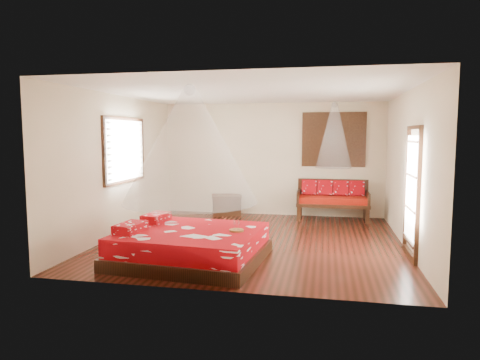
% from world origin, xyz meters
% --- Properties ---
extents(room, '(5.54, 5.54, 2.84)m').
position_xyz_m(room, '(0.00, 0.00, 1.40)').
color(room, black).
rests_on(room, ground).
extents(bed, '(2.39, 2.19, 0.65)m').
position_xyz_m(bed, '(-0.78, -1.52, 0.25)').
color(bed, black).
rests_on(bed, floor).
extents(daybed, '(1.67, 0.74, 0.94)m').
position_xyz_m(daybed, '(1.51, 2.38, 0.52)').
color(daybed, black).
rests_on(daybed, floor).
extents(storage_chest, '(0.86, 0.72, 0.51)m').
position_xyz_m(storage_chest, '(-1.10, 2.45, 0.26)').
color(storage_chest, black).
rests_on(storage_chest, floor).
extents(shutter_panel, '(1.52, 0.06, 1.32)m').
position_xyz_m(shutter_panel, '(1.51, 2.72, 1.90)').
color(shutter_panel, black).
rests_on(shutter_panel, wall_back).
extents(window_left, '(0.10, 1.74, 1.34)m').
position_xyz_m(window_left, '(-2.71, 0.20, 1.70)').
color(window_left, black).
rests_on(window_left, wall_left).
extents(glazed_door, '(0.08, 1.02, 2.16)m').
position_xyz_m(glazed_door, '(2.72, -0.60, 1.07)').
color(glazed_door, black).
rests_on(glazed_door, floor).
extents(wine_tray, '(0.23, 0.23, 0.19)m').
position_xyz_m(wine_tray, '(-0.03, -1.47, 0.55)').
color(wine_tray, brown).
rests_on(wine_tray, bed).
extents(mosquito_net_main, '(2.13, 2.13, 1.80)m').
position_xyz_m(mosquito_net_main, '(-0.76, -1.52, 1.85)').
color(mosquito_net_main, white).
rests_on(mosquito_net_main, ceiling).
extents(mosquito_net_daybed, '(0.82, 0.82, 1.50)m').
position_xyz_m(mosquito_net_daybed, '(1.51, 2.25, 2.00)').
color(mosquito_net_daybed, white).
rests_on(mosquito_net_daybed, ceiling).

